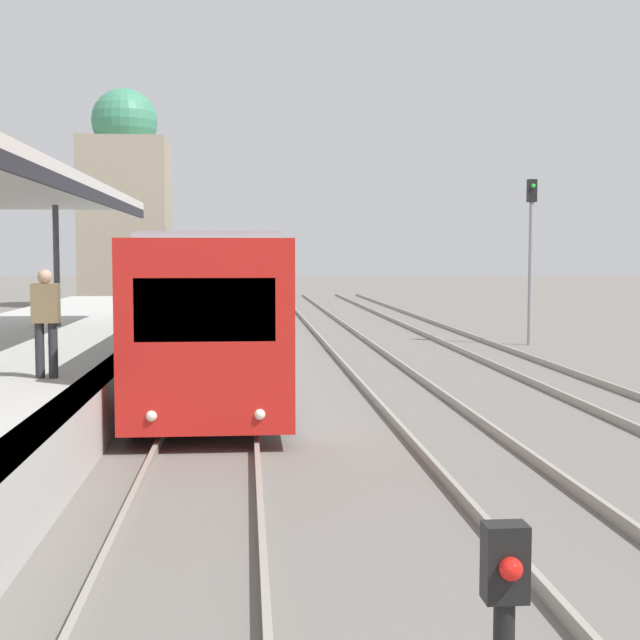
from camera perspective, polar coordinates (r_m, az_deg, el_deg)
The scene contains 4 objects.
person_on_platform at distance 14.19m, azimuth -17.15°, elevation 0.21°, with size 0.40×0.22×1.66m.
train_near at distance 47.16m, azimuth -5.47°, elevation 2.90°, with size 2.56×69.16×3.19m.
signal_mast_far at distance 28.55m, azimuth 13.35°, elevation 4.90°, with size 0.28×0.29×5.16m.
distant_domed_building at distance 48.83m, azimuth -12.32°, elevation 7.20°, with size 4.50×4.50×11.58m.
Camera 1 is at (0.58, -1.07, 2.84)m, focal length 50.00 mm.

